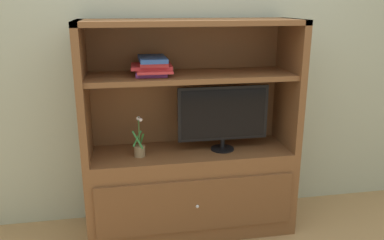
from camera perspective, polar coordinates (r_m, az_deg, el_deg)
name	(u,v)px	position (r m, az deg, el deg)	size (l,w,h in m)	color
painted_rear_wall	(183,45)	(3.10, -1.34, 10.90)	(6.00, 0.10, 2.80)	#ADB29E
media_console	(191,168)	(3.00, -0.19, -6.95)	(1.55, 0.52, 1.61)	brown
tv_monitor	(223,115)	(2.87, 4.57, 0.68)	(0.67, 0.17, 0.48)	black
potted_plant	(140,148)	(2.82, -7.63, -4.01)	(0.09, 0.10, 0.30)	#8C7251
magazine_stack	(152,66)	(2.74, -5.81, 7.84)	(0.29, 0.34, 0.13)	purple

